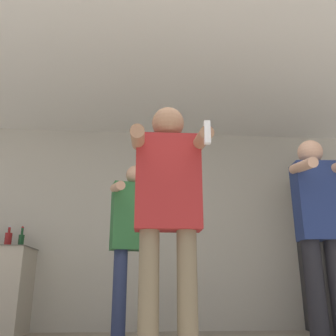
{
  "coord_description": "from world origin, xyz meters",
  "views": [
    {
      "loc": [
        -0.26,
        -1.56,
        0.51
      ],
      "look_at": [
        -0.07,
        0.85,
        1.28
      ],
      "focal_mm": 40.0,
      "sensor_mm": 36.0,
      "label": 1
    }
  ],
  "objects_px": {
    "person_woman_foreground": "(168,204)",
    "person_spectator_back": "(135,233)",
    "refrigerator": "(336,249)",
    "bottle_short_whiskey": "(21,240)",
    "person_man_side": "(320,230)",
    "bottle_brown_liquor": "(8,239)"
  },
  "relations": [
    {
      "from": "bottle_brown_liquor",
      "to": "person_man_side",
      "type": "bearing_deg",
      "value": -29.29
    },
    {
      "from": "person_woman_foreground",
      "to": "person_man_side",
      "type": "xyz_separation_m",
      "value": [
        1.26,
        0.49,
        -0.08
      ]
    },
    {
      "from": "person_man_side",
      "to": "person_spectator_back",
      "type": "height_order",
      "value": "person_man_side"
    },
    {
      "from": "person_spectator_back",
      "to": "refrigerator",
      "type": "bearing_deg",
      "value": 22.08
    },
    {
      "from": "bottle_short_whiskey",
      "to": "person_spectator_back",
      "type": "bearing_deg",
      "value": -39.15
    },
    {
      "from": "bottle_brown_liquor",
      "to": "person_man_side",
      "type": "xyz_separation_m",
      "value": [
        2.97,
        -1.66,
        -0.09
      ]
    },
    {
      "from": "refrigerator",
      "to": "bottle_short_whiskey",
      "type": "height_order",
      "value": "refrigerator"
    },
    {
      "from": "bottle_brown_liquor",
      "to": "person_man_side",
      "type": "relative_size",
      "value": 0.15
    },
    {
      "from": "bottle_brown_liquor",
      "to": "bottle_short_whiskey",
      "type": "xyz_separation_m",
      "value": [
        0.15,
        0.0,
        -0.01
      ]
    },
    {
      "from": "bottle_brown_liquor",
      "to": "person_spectator_back",
      "type": "relative_size",
      "value": 0.16
    },
    {
      "from": "person_woman_foreground",
      "to": "person_spectator_back",
      "type": "xyz_separation_m",
      "value": [
        -0.23,
        1.07,
        -0.05
      ]
    },
    {
      "from": "bottle_brown_liquor",
      "to": "person_woman_foreground",
      "type": "distance_m",
      "value": 2.75
    },
    {
      "from": "bottle_short_whiskey",
      "to": "person_woman_foreground",
      "type": "relative_size",
      "value": 0.15
    },
    {
      "from": "person_woman_foreground",
      "to": "bottle_brown_liquor",
      "type": "bearing_deg",
      "value": 128.36
    },
    {
      "from": "bottle_brown_liquor",
      "to": "bottle_short_whiskey",
      "type": "distance_m",
      "value": 0.15
    },
    {
      "from": "person_man_side",
      "to": "refrigerator",
      "type": "bearing_deg",
      "value": 58.72
    },
    {
      "from": "refrigerator",
      "to": "bottle_brown_liquor",
      "type": "relative_size",
      "value": 7.33
    },
    {
      "from": "person_woman_foreground",
      "to": "refrigerator",
      "type": "bearing_deg",
      "value": 42.99
    },
    {
      "from": "bottle_short_whiskey",
      "to": "person_woman_foreground",
      "type": "distance_m",
      "value": 2.66
    },
    {
      "from": "person_woman_foreground",
      "to": "person_spectator_back",
      "type": "relative_size",
      "value": 1.05
    },
    {
      "from": "person_spectator_back",
      "to": "person_man_side",
      "type": "bearing_deg",
      "value": -21.32
    },
    {
      "from": "person_woman_foreground",
      "to": "person_spectator_back",
      "type": "distance_m",
      "value": 1.1
    }
  ]
}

